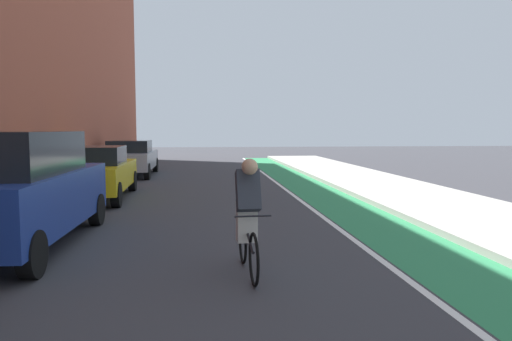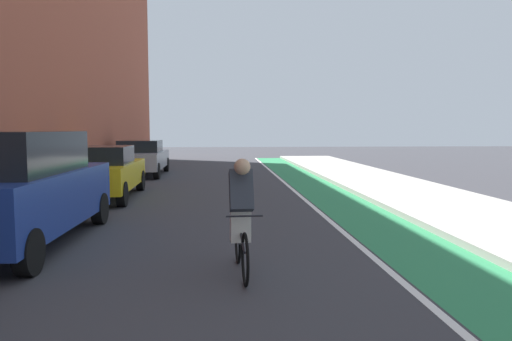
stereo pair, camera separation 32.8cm
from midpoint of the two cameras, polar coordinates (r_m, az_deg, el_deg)
The scene contains 8 objects.
ground_plane at distance 12.22m, azimuth -6.48°, elevation -4.54°, with size 82.07×82.07×0.00m, color #38383D.
bike_lane_paint at distance 14.61m, azimuth 7.44°, elevation -2.97°, with size 1.60×37.30×0.00m, color #2D8451.
lane_divider_stripe at distance 14.42m, azimuth 3.96°, elevation -3.04°, with size 0.12×37.30×0.00m, color white.
sidewalk_right at distance 15.39m, azimuth 16.55°, elevation -2.48°, with size 3.41×37.30×0.14m, color #A8A59E.
parked_suv_blue at distance 9.03m, azimuth -27.77°, elevation -1.95°, with size 2.01×4.72×1.98m.
parked_sedan_yellow_cab at distance 14.45m, azimuth -19.50°, elevation -0.17°, with size 2.02×4.43×1.53m.
parked_sedan_silver at distance 21.23m, azimuth -15.26°, elevation 1.51°, with size 1.99×4.65×1.53m.
cyclist_mid at distance 6.61m, azimuth -2.44°, elevation -5.18°, with size 0.48×1.75×1.63m.
Camera 1 is at (-0.11, 2.62, 2.02)m, focal length 33.28 mm.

